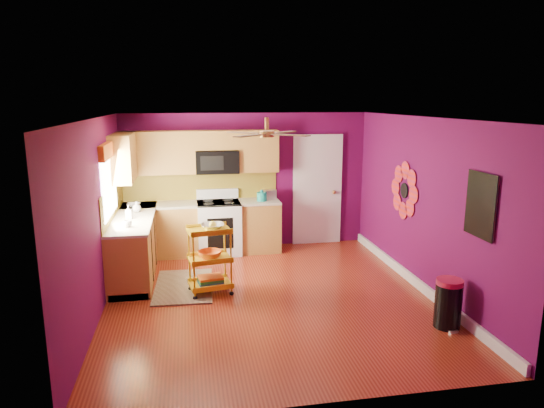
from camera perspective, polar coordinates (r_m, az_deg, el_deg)
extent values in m
plane|color=maroon|center=(6.98, -0.29, -10.89)|extent=(5.00, 5.00, 0.00)
cube|color=#570A45|center=(9.01, -3.01, 2.70)|extent=(4.50, 0.04, 2.50)
cube|color=#570A45|center=(4.24, 5.50, -8.38)|extent=(4.50, 0.04, 2.50)
cube|color=#570A45|center=(6.60, -19.94, -1.56)|extent=(0.04, 5.00, 2.50)
cube|color=#570A45|center=(7.30, 17.37, -0.10)|extent=(0.04, 5.00, 2.50)
cube|color=silver|center=(6.42, -0.31, 10.09)|extent=(4.50, 5.00, 0.04)
cube|color=white|center=(7.62, 16.60, -8.82)|extent=(0.05, 4.90, 0.14)
cube|color=olive|center=(8.05, -15.84, -4.77)|extent=(0.60, 2.30, 0.90)
cube|color=olive|center=(8.83, -8.19, -2.93)|extent=(2.80, 0.60, 0.90)
cube|color=beige|center=(7.93, -16.04, -1.52)|extent=(0.63, 2.30, 0.04)
cube|color=beige|center=(8.72, -8.29, 0.05)|extent=(2.80, 0.63, 0.04)
cube|color=black|center=(8.18, -15.68, -7.45)|extent=(0.54, 2.30, 0.10)
cube|color=black|center=(8.94, -8.12, -5.40)|extent=(2.80, 0.54, 0.10)
cube|color=white|center=(8.81, -6.24, -2.84)|extent=(0.76, 0.66, 0.92)
cube|color=black|center=(8.70, -6.31, 0.12)|extent=(0.76, 0.62, 0.03)
cube|color=white|center=(8.95, -6.45, 1.21)|extent=(0.76, 0.06, 0.18)
cube|color=black|center=(8.50, -6.08, -3.47)|extent=(0.45, 0.02, 0.55)
cube|color=olive|center=(8.72, -13.39, 5.88)|extent=(1.32, 0.33, 0.75)
cube|color=olive|center=(8.80, -1.68, 6.26)|extent=(0.72, 0.33, 0.75)
cube|color=olive|center=(8.70, -6.55, 7.47)|extent=(0.76, 0.33, 0.34)
cube|color=olive|center=(8.28, -17.00, 5.36)|extent=(0.33, 1.30, 0.75)
cube|color=black|center=(8.71, -6.48, 4.96)|extent=(0.76, 0.38, 0.40)
cube|color=brown|center=(8.95, -8.41, 2.16)|extent=(2.80, 0.01, 0.51)
cube|color=brown|center=(7.91, -18.24, 0.35)|extent=(0.01, 2.30, 0.51)
cube|color=white|center=(7.55, -18.65, 2.52)|extent=(0.03, 1.20, 1.00)
cube|color=#DA5E13|center=(7.49, -18.67, 6.08)|extent=(0.08, 1.35, 0.22)
cube|color=white|center=(9.29, 5.32, 1.54)|extent=(0.85, 0.04, 2.05)
cube|color=white|center=(9.27, 5.36, 1.52)|extent=(0.95, 0.02, 2.15)
sphere|color=#BF8C3F|center=(9.33, 7.30, 1.39)|extent=(0.07, 0.07, 0.07)
cylinder|color=black|center=(7.80, 15.28, 1.53)|extent=(0.01, 0.24, 0.24)
cube|color=#1C94B6|center=(6.05, 23.41, -0.12)|extent=(0.03, 0.52, 0.72)
cube|color=black|center=(6.05, 23.29, -0.13)|extent=(0.01, 0.56, 0.76)
cylinder|color=#BF8C3F|center=(6.62, -0.61, 9.46)|extent=(0.06, 0.06, 0.16)
cylinder|color=#BF8C3F|center=(6.63, -0.61, 8.25)|extent=(0.20, 0.20, 0.08)
cube|color=#4C2D19|center=(6.94, 1.24, 8.43)|extent=(0.47, 0.47, 0.01)
cube|color=#4C2D19|center=(6.86, -3.23, 8.37)|extent=(0.47, 0.47, 0.01)
cube|color=#4C2D19|center=(6.32, -2.63, 8.05)|extent=(0.47, 0.47, 0.01)
cube|color=#4C2D19|center=(6.42, 2.19, 8.11)|extent=(0.47, 0.47, 0.01)
cube|color=black|center=(7.44, -10.33, -9.47)|extent=(0.90, 1.40, 0.02)
cylinder|color=gold|center=(6.78, -9.17, -7.25)|extent=(0.03, 0.03, 0.91)
cylinder|color=gold|center=(6.88, -4.84, -6.83)|extent=(0.03, 0.03, 0.91)
cylinder|color=gold|center=(7.12, -9.70, -6.31)|extent=(0.03, 0.03, 0.91)
cylinder|color=gold|center=(7.21, -5.57, -5.93)|extent=(0.03, 0.03, 0.91)
sphere|color=black|center=(6.94, -9.04, -10.88)|extent=(0.06, 0.06, 0.06)
sphere|color=black|center=(7.04, -4.77, -10.42)|extent=(0.06, 0.06, 0.06)
sphere|color=black|center=(7.28, -9.57, -9.79)|extent=(0.06, 0.06, 0.06)
sphere|color=black|center=(7.37, -5.49, -9.37)|extent=(0.06, 0.06, 0.06)
cube|color=gold|center=(6.86, -7.41, -3.14)|extent=(0.65, 0.52, 0.03)
cube|color=gold|center=(6.99, -7.32, -6.44)|extent=(0.65, 0.52, 0.03)
cube|color=gold|center=(7.12, -7.23, -9.39)|extent=(0.65, 0.52, 0.03)
imported|color=beige|center=(6.86, -6.99, -2.65)|extent=(0.37, 0.37, 0.08)
sphere|color=yellow|center=(6.85, -6.99, -2.45)|extent=(0.11, 0.11, 0.11)
imported|color=#DA5E13|center=(6.96, -7.33, -5.91)|extent=(0.38, 0.38, 0.10)
cube|color=navy|center=(7.10, -7.24, -9.11)|extent=(0.38, 0.31, 0.04)
cube|color=#267233|center=(7.09, -7.25, -8.81)|extent=(0.38, 0.31, 0.04)
cube|color=#DA5E13|center=(7.08, -7.26, -8.54)|extent=(0.38, 0.31, 0.03)
cylinder|color=black|center=(6.40, 19.99, -11.19)|extent=(0.38, 0.38, 0.55)
cylinder|color=#B0193D|center=(6.29, 20.20, -8.62)|extent=(0.32, 0.32, 0.06)
cube|color=beige|center=(6.39, 20.55, -13.87)|extent=(0.12, 0.07, 0.03)
cylinder|color=#128983|center=(8.73, -1.21, 0.87)|extent=(0.18, 0.18, 0.16)
sphere|color=#128983|center=(8.71, -1.21, 1.52)|extent=(0.06, 0.06, 0.06)
cube|color=beige|center=(8.88, -0.23, 1.13)|extent=(0.22, 0.15, 0.18)
imported|color=#EA3F72|center=(7.76, -16.53, -0.92)|extent=(0.09, 0.09, 0.20)
imported|color=white|center=(8.19, -15.64, -0.31)|extent=(0.14, 0.14, 0.17)
imported|color=white|center=(8.63, -15.96, -0.09)|extent=(0.23, 0.23, 0.06)
imported|color=white|center=(7.26, -16.64, -2.25)|extent=(0.12, 0.12, 0.10)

